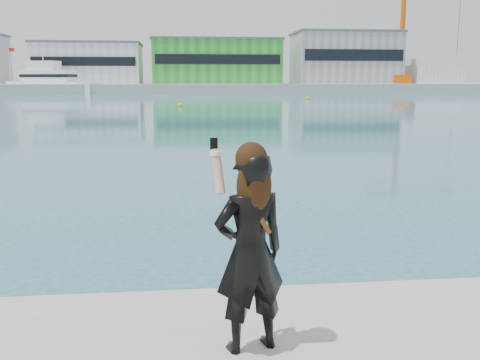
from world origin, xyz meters
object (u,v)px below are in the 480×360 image
object	(u,v)px
dock_crane	(407,28)
buoy_extra	(180,107)
woman	(250,246)
motor_yacht	(51,82)
buoy_near	(307,100)

from	to	relation	value
dock_crane	buoy_extra	bearing A→B (deg)	-128.93
buoy_extra	woman	bearing A→B (deg)	-89.35
motor_yacht	woman	xyz separation A→B (m)	(28.04, -115.65, -0.89)
buoy_near	buoy_extra	distance (m)	26.86
dock_crane	woman	distance (m)	134.04
dock_crane	buoy_extra	world-z (taller)	dock_crane
dock_crane	woman	size ratio (longest dim) A/B	14.43
motor_yacht	buoy_extra	bearing A→B (deg)	-47.42
dock_crane	buoy_near	size ratio (longest dim) A/B	48.00
buoy_near	woman	world-z (taller)	woman
buoy_near	buoy_extra	bearing A→B (deg)	-134.31
motor_yacht	buoy_near	distance (m)	61.74
buoy_near	woman	size ratio (longest dim) A/B	0.30
motor_yacht	buoy_near	world-z (taller)	motor_yacht
dock_crane	motor_yacht	distance (m)	82.55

